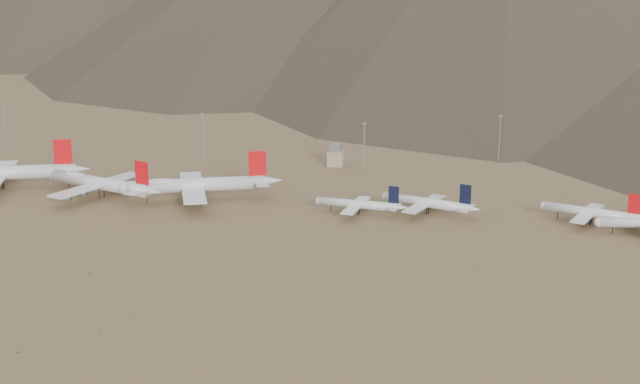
% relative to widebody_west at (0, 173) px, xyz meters
% --- Properties ---
extents(ground, '(3000.00, 3000.00, 0.00)m').
position_rel_widebody_west_xyz_m(ground, '(119.44, -40.63, -8.06)').
color(ground, '#92734B').
rests_on(ground, ground).
extents(widebody_west, '(75.18, 60.05, 23.39)m').
position_rel_widebody_west_xyz_m(widebody_west, '(0.00, 0.00, 0.00)').
color(widebody_west, silver).
rests_on(widebody_west, ground).
extents(widebody_centre, '(65.98, 52.72, 20.54)m').
position_rel_widebody_west_xyz_m(widebody_centre, '(53.84, -6.09, -0.98)').
color(widebody_centre, silver).
rests_on(widebody_centre, ground).
extents(widebody_east, '(70.92, 56.80, 22.21)m').
position_rel_widebody_west_xyz_m(widebody_east, '(99.20, -2.74, -0.40)').
color(widebody_east, silver).
rests_on(widebody_east, ground).
extents(narrowbody_a, '(41.68, 30.23, 13.79)m').
position_rel_widebody_west_xyz_m(narrowbody_a, '(175.90, -10.02, -3.59)').
color(narrowbody_a, silver).
rests_on(narrowbody_a, ground).
extents(narrowbody_b, '(44.68, 33.40, 15.42)m').
position_rel_widebody_west_xyz_m(narrowbody_b, '(205.12, -3.90, -3.06)').
color(narrowbody_b, silver).
rests_on(narrowbody_b, ground).
extents(narrowbody_c, '(43.90, 32.84, 15.17)m').
position_rel_widebody_west_xyz_m(narrowbody_c, '(273.40, -5.76, -3.14)').
color(narrowbody_c, silver).
rests_on(narrowbody_c, ground).
extents(control_tower, '(8.00, 8.00, 12.00)m').
position_rel_widebody_west_xyz_m(control_tower, '(149.44, 79.37, -2.75)').
color(control_tower, tan).
rests_on(control_tower, ground).
extents(mast_far_west, '(2.00, 0.60, 25.70)m').
position_rel_widebody_west_xyz_m(mast_far_west, '(-45.07, 83.94, 6.14)').
color(mast_far_west, gray).
rests_on(mast_far_west, ground).
extents(mast_west, '(2.00, 0.60, 25.70)m').
position_rel_widebody_west_xyz_m(mast_west, '(75.08, 81.40, 6.14)').
color(mast_west, gray).
rests_on(mast_west, ground).
extents(mast_centre, '(2.00, 0.60, 25.70)m').
position_rel_widebody_west_xyz_m(mast_centre, '(166.10, 69.42, 6.14)').
color(mast_centre, gray).
rests_on(mast_centre, ground).
extents(mast_east, '(2.00, 0.60, 25.70)m').
position_rel_widebody_west_xyz_m(mast_east, '(234.96, 105.63, 6.14)').
color(mast_east, gray).
rests_on(mast_east, ground).
extents(desert_scrub, '(440.88, 176.35, 0.84)m').
position_rel_widebody_west_xyz_m(desert_scrub, '(97.94, -123.62, -7.76)').
color(desert_scrub, brown).
rests_on(desert_scrub, ground).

